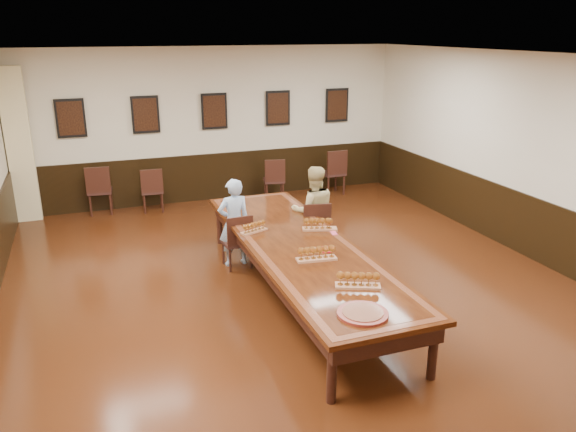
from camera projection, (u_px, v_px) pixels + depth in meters
name	position (u px, v px, depth m)	size (l,w,h in m)	color
floor	(300.00, 295.00, 7.84)	(8.00, 10.00, 0.02)	black
ceiling	(302.00, 56.00, 6.82)	(8.00, 10.00, 0.02)	white
wall_back	(214.00, 125.00, 11.79)	(8.00, 0.02, 3.20)	beige
wall_right	(543.00, 160.00, 8.64)	(0.02, 10.00, 3.20)	beige
chair_man	(236.00, 240.00, 8.63)	(0.41, 0.44, 0.87)	#321A16
chair_woman	(314.00, 228.00, 9.03)	(0.44, 0.48, 0.94)	#321A16
spare_chair_a	(100.00, 189.00, 11.15)	(0.46, 0.51, 0.99)	#321A16
spare_chair_b	(152.00, 189.00, 11.30)	(0.42, 0.46, 0.91)	#321A16
spare_chair_c	(274.00, 179.00, 12.07)	(0.43, 0.47, 0.92)	#321A16
spare_chair_d	(332.00, 172.00, 12.47)	(0.48, 0.52, 1.02)	#321A16
person_man	(234.00, 222.00, 8.63)	(0.51, 0.33, 1.39)	#528BCF
person_woman	(313.00, 211.00, 9.04)	(0.73, 0.57, 1.47)	#D3C184
pink_phone	(334.00, 233.00, 8.00)	(0.08, 0.15, 0.01)	#EB4E72
curtain	(19.00, 146.00, 10.44)	(0.45, 0.18, 2.90)	beige
wainscoting	(301.00, 261.00, 7.68)	(8.00, 10.00, 1.00)	black
conference_table	(301.00, 254.00, 7.65)	(1.40, 5.00, 0.76)	black
posters	(214.00, 111.00, 11.63)	(6.14, 0.04, 0.74)	black
flight_a	(254.00, 228.00, 8.03)	(0.43, 0.26, 0.15)	#A46844
flight_b	(319.00, 224.00, 8.11)	(0.52, 0.30, 0.19)	#A46844
flight_c	(317.00, 254.00, 7.05)	(0.53, 0.22, 0.19)	#A46844
flight_d	(358.00, 280.00, 6.31)	(0.53, 0.35, 0.19)	#A46844
red_plate_grp	(327.00, 250.00, 7.39)	(0.21, 0.21, 0.03)	#B50C1D
carved_platter	(363.00, 314.00, 5.72)	(0.57, 0.57, 0.04)	#601813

